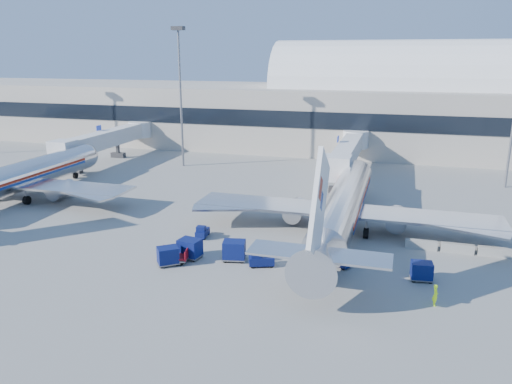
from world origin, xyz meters
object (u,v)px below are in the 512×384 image
(tug_lead, at_px, (260,259))
(barrier_near, at_px, (421,245))
(tug_right, at_px, (339,260))
(jetbridge_mid, at_px, (110,138))
(cart_train_b, at_px, (190,248))
(airliner_main, at_px, (343,206))
(barrier_mid, at_px, (457,248))
(barrier_far, at_px, (495,252))
(jetbridge_near, at_px, (349,151))
(airliner_mid, at_px, (13,179))
(ramp_worker, at_px, (435,295))
(cart_train_c, at_px, (168,256))
(cart_solo_far, at_px, (422,271))
(cart_solo_near, at_px, (309,270))
(cart_open_red, at_px, (175,257))
(tug_left, at_px, (202,232))
(mast_west, at_px, (180,77))
(cart_train_a, at_px, (234,250))

(tug_lead, bearing_deg, barrier_near, 10.00)
(barrier_near, distance_m, tug_right, 9.58)
(jetbridge_mid, distance_m, cart_train_b, 49.03)
(airliner_main, bearing_deg, barrier_mid, -12.50)
(barrier_far, bearing_deg, jetbridge_near, 120.55)
(barrier_near, height_order, barrier_far, same)
(airliner_mid, height_order, ramp_worker, airliner_mid)
(cart_train_c, xyz_separation_m, cart_solo_far, (21.78, 3.15, -0.04))
(cart_solo_near, bearing_deg, cart_solo_far, -13.54)
(barrier_mid, distance_m, barrier_far, 3.30)
(tug_lead, height_order, tug_right, tug_lead)
(barrier_near, relative_size, tug_right, 1.31)
(tug_right, relative_size, cart_open_red, 0.84)
(tug_left, height_order, cart_open_red, tug_left)
(cart_train_b, relative_size, cart_open_red, 0.84)
(jetbridge_near, bearing_deg, tug_right, -84.74)
(airliner_main, distance_m, airliner_mid, 42.00)
(barrier_far, bearing_deg, mast_west, 147.88)
(tug_left, distance_m, cart_train_c, 7.38)
(airliner_mid, xyz_separation_m, cart_train_c, (28.08, -12.96, -2.03))
(jetbridge_near, relative_size, cart_solo_near, 13.35)
(airliner_main, relative_size, ramp_worker, 21.95)
(airliner_main, relative_size, tug_right, 16.21)
(airliner_mid, height_order, tug_left, airliner_mid)
(barrier_near, distance_m, cart_train_c, 24.29)
(airliner_main, relative_size, mast_west, 1.65)
(tug_right, distance_m, cart_train_b, 13.67)
(cart_train_c, bearing_deg, tug_right, -22.54)
(mast_west, height_order, tug_left, mast_west)
(tug_lead, xyz_separation_m, tug_right, (6.73, 1.99, -0.06))
(cart_solo_near, bearing_deg, tug_left, 124.26)
(cart_solo_far, relative_size, cart_open_red, 0.72)
(cart_solo_near, relative_size, cart_open_red, 0.75)
(tug_lead, bearing_deg, barrier_mid, 4.90)
(jetbridge_mid, xyz_separation_m, cart_solo_far, (52.26, -36.11, -3.07))
(airliner_mid, height_order, jetbridge_near, airliner_mid)
(tug_right, bearing_deg, barrier_far, 51.98)
(cart_train_c, height_order, cart_solo_far, cart_train_c)
(ramp_worker, bearing_deg, tug_left, 60.42)
(ramp_worker, bearing_deg, mast_west, 35.53)
(jetbridge_near, xyz_separation_m, cart_train_b, (-10.27, -37.26, -2.95))
(cart_solo_near, xyz_separation_m, cart_solo_far, (9.12, 2.34, 0.07))
(jetbridge_mid, xyz_separation_m, barrier_mid, (55.70, -28.81, -3.48))
(tug_right, bearing_deg, cart_solo_near, -95.41)
(barrier_near, bearing_deg, cart_open_red, -155.71)
(tug_right, relative_size, cart_train_a, 0.96)
(tug_lead, height_order, tug_left, tug_lead)
(tug_lead, bearing_deg, cart_solo_far, -16.67)
(tug_right, height_order, tug_left, tug_right)
(cart_train_c, xyz_separation_m, cart_solo_near, (12.66, 0.81, -0.11))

